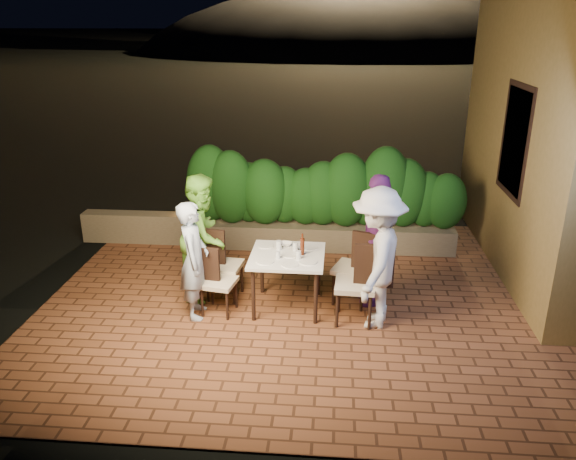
# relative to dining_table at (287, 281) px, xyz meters

# --- Properties ---
(ground) EXTENTS (400.00, 400.00, 0.00)m
(ground) POSITION_rel_dining_table_xyz_m (0.24, -0.18, -0.40)
(ground) COLOR black
(ground) RESTS_ON ground
(terrace_floor) EXTENTS (7.00, 6.00, 0.15)m
(terrace_floor) POSITION_rel_dining_table_xyz_m (0.24, 0.32, -0.45)
(terrace_floor) COLOR brown
(terrace_floor) RESTS_ON ground
(building_wall) EXTENTS (1.60, 5.00, 5.00)m
(building_wall) POSITION_rel_dining_table_xyz_m (3.84, 1.82, 2.12)
(building_wall) COLOR olive
(building_wall) RESTS_ON ground
(window_pane) EXTENTS (0.08, 1.00, 1.40)m
(window_pane) POSITION_rel_dining_table_xyz_m (3.06, 1.32, 1.62)
(window_pane) COLOR black
(window_pane) RESTS_ON building_wall
(window_frame) EXTENTS (0.06, 1.15, 1.55)m
(window_frame) POSITION_rel_dining_table_xyz_m (3.05, 1.32, 1.62)
(window_frame) COLOR black
(window_frame) RESTS_ON building_wall
(planter) EXTENTS (4.20, 0.55, 0.40)m
(planter) POSITION_rel_dining_table_xyz_m (0.44, 2.12, -0.17)
(planter) COLOR brown
(planter) RESTS_ON ground
(hedge) EXTENTS (4.00, 0.70, 1.10)m
(hedge) POSITION_rel_dining_table_xyz_m (0.44, 2.12, 0.57)
(hedge) COLOR #144111
(hedge) RESTS_ON planter
(parapet) EXTENTS (2.20, 0.30, 0.50)m
(parapet) POSITION_rel_dining_table_xyz_m (-2.56, 2.12, -0.12)
(parapet) COLOR brown
(parapet) RESTS_ON ground
(hill) EXTENTS (52.00, 40.00, 22.00)m
(hill) POSITION_rel_dining_table_xyz_m (2.24, 59.82, -4.38)
(hill) COLOR black
(hill) RESTS_ON ground
(dining_table) EXTENTS (0.95, 0.95, 0.75)m
(dining_table) POSITION_rel_dining_table_xyz_m (0.00, 0.00, 0.00)
(dining_table) COLOR white
(dining_table) RESTS_ON ground
(plate_nw) EXTENTS (0.22, 0.22, 0.01)m
(plate_nw) POSITION_rel_dining_table_xyz_m (-0.26, -0.25, 0.38)
(plate_nw) COLOR white
(plate_nw) RESTS_ON dining_table
(plate_sw) EXTENTS (0.20, 0.20, 0.01)m
(plate_sw) POSITION_rel_dining_table_xyz_m (-0.31, 0.26, 0.38)
(plate_sw) COLOR white
(plate_sw) RESTS_ON dining_table
(plate_ne) EXTENTS (0.23, 0.23, 0.01)m
(plate_ne) POSITION_rel_dining_table_xyz_m (0.27, -0.21, 0.38)
(plate_ne) COLOR white
(plate_ne) RESTS_ON dining_table
(plate_se) EXTENTS (0.21, 0.21, 0.01)m
(plate_se) POSITION_rel_dining_table_xyz_m (0.27, 0.25, 0.38)
(plate_se) COLOR white
(plate_se) RESTS_ON dining_table
(plate_centre) EXTENTS (0.21, 0.21, 0.01)m
(plate_centre) POSITION_rel_dining_table_xyz_m (0.03, -0.01, 0.38)
(plate_centre) COLOR white
(plate_centre) RESTS_ON dining_table
(plate_front) EXTENTS (0.21, 0.21, 0.01)m
(plate_front) POSITION_rel_dining_table_xyz_m (0.06, -0.32, 0.38)
(plate_front) COLOR white
(plate_front) RESTS_ON dining_table
(glass_nw) EXTENTS (0.06, 0.06, 0.10)m
(glass_nw) POSITION_rel_dining_table_xyz_m (-0.11, -0.13, 0.42)
(glass_nw) COLOR silver
(glass_nw) RESTS_ON dining_table
(glass_sw) EXTENTS (0.07, 0.07, 0.12)m
(glass_sw) POSITION_rel_dining_table_xyz_m (-0.13, 0.16, 0.44)
(glass_sw) COLOR silver
(glass_sw) RESTS_ON dining_table
(glass_ne) EXTENTS (0.07, 0.07, 0.11)m
(glass_ne) POSITION_rel_dining_table_xyz_m (0.15, -0.13, 0.43)
(glass_ne) COLOR silver
(glass_ne) RESTS_ON dining_table
(glass_se) EXTENTS (0.07, 0.07, 0.12)m
(glass_se) POSITION_rel_dining_table_xyz_m (0.09, 0.12, 0.44)
(glass_se) COLOR silver
(glass_se) RESTS_ON dining_table
(beer_bottle) EXTENTS (0.05, 0.05, 0.28)m
(beer_bottle) POSITION_rel_dining_table_xyz_m (0.19, 0.02, 0.52)
(beer_bottle) COLOR #481A0C
(beer_bottle) RESTS_ON dining_table
(bowl) EXTENTS (0.18, 0.18, 0.04)m
(bowl) POSITION_rel_dining_table_xyz_m (-0.05, 0.31, 0.39)
(bowl) COLOR white
(bowl) RESTS_ON dining_table
(chair_left_front) EXTENTS (0.48, 0.48, 0.89)m
(chair_left_front) POSITION_rel_dining_table_xyz_m (-0.86, -0.21, 0.07)
(chair_left_front) COLOR black
(chair_left_front) RESTS_ON ground
(chair_left_back) EXTENTS (0.50, 0.50, 0.97)m
(chair_left_back) POSITION_rel_dining_table_xyz_m (-0.87, 0.22, 0.11)
(chair_left_back) COLOR black
(chair_left_back) RESTS_ON ground
(chair_right_front) EXTENTS (0.51, 0.51, 1.05)m
(chair_right_front) POSITION_rel_dining_table_xyz_m (0.86, -0.28, 0.15)
(chair_right_front) COLOR black
(chair_right_front) RESTS_ON ground
(chair_right_back) EXTENTS (0.61, 0.61, 1.02)m
(chair_right_back) POSITION_rel_dining_table_xyz_m (0.85, 0.22, 0.14)
(chair_right_back) COLOR black
(chair_right_back) RESTS_ON ground
(diner_blue) EXTENTS (0.43, 0.60, 1.52)m
(diner_blue) POSITION_rel_dining_table_xyz_m (-1.14, -0.30, 0.39)
(diner_blue) COLOR #A1B4CF
(diner_blue) RESTS_ON ground
(diner_green) EXTENTS (0.69, 0.87, 1.70)m
(diner_green) POSITION_rel_dining_table_xyz_m (-1.15, 0.30, 0.48)
(diner_green) COLOR #74C83E
(diner_green) RESTS_ON ground
(diner_white) EXTENTS (0.90, 1.26, 1.76)m
(diner_white) POSITION_rel_dining_table_xyz_m (1.11, -0.32, 0.51)
(diner_white) COLOR silver
(diner_white) RESTS_ON ground
(diner_purple) EXTENTS (0.53, 1.07, 1.77)m
(diner_purple) POSITION_rel_dining_table_xyz_m (1.15, 0.28, 0.51)
(diner_purple) COLOR #672672
(diner_purple) RESTS_ON ground
(parapet_lamp) EXTENTS (0.10, 0.10, 0.14)m
(parapet_lamp) POSITION_rel_dining_table_xyz_m (-1.91, 2.12, 0.20)
(parapet_lamp) COLOR orange
(parapet_lamp) RESTS_ON parapet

